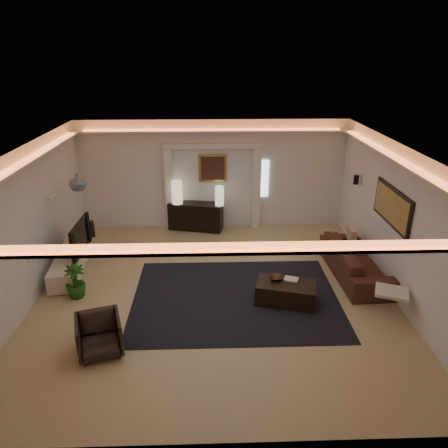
{
  "coord_description": "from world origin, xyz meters",
  "views": [
    {
      "loc": [
        -0.06,
        -7.28,
        4.52
      ],
      "look_at": [
        0.2,
        0.6,
        1.25
      ],
      "focal_mm": 33.77,
      "sensor_mm": 36.0,
      "label": 1
    }
  ],
  "objects_px": {
    "coffee_table": "(286,293)",
    "armchair": "(99,335)",
    "sofa": "(355,261)",
    "console": "(196,216)"
  },
  "relations": [
    {
      "from": "coffee_table",
      "to": "armchair",
      "type": "distance_m",
      "value": 3.49
    },
    {
      "from": "sofa",
      "to": "console",
      "type": "bearing_deg",
      "value": 50.84
    },
    {
      "from": "console",
      "to": "armchair",
      "type": "relative_size",
      "value": 2.04
    },
    {
      "from": "console",
      "to": "armchair",
      "type": "height_order",
      "value": "console"
    },
    {
      "from": "coffee_table",
      "to": "armchair",
      "type": "bearing_deg",
      "value": -142.11
    },
    {
      "from": "armchair",
      "to": "coffee_table",
      "type": "bearing_deg",
      "value": 5.53
    },
    {
      "from": "console",
      "to": "sofa",
      "type": "height_order",
      "value": "console"
    },
    {
      "from": "console",
      "to": "coffee_table",
      "type": "height_order",
      "value": "console"
    },
    {
      "from": "console",
      "to": "coffee_table",
      "type": "distance_m",
      "value": 4.06
    },
    {
      "from": "coffee_table",
      "to": "sofa",
      "type": "bearing_deg",
      "value": 46.45
    }
  ]
}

